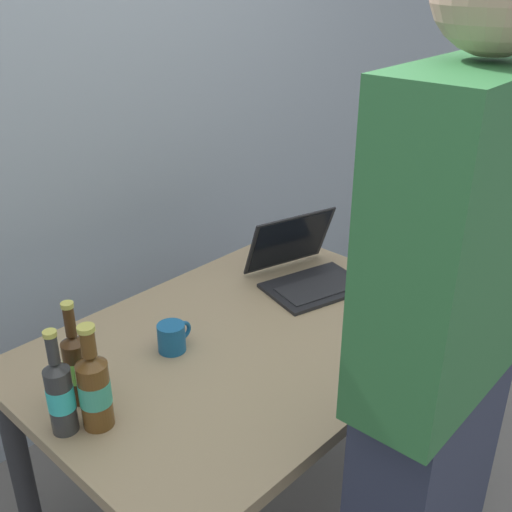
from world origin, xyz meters
TOP-DOWN VIEW (x-y plane):
  - ground_plane at (0.00, 0.00)m, footprint 8.00×8.00m
  - desk at (0.00, 0.00)m, footprint 1.28×0.88m
  - laptop at (0.38, 0.09)m, footprint 0.39×0.39m
  - beer_bottle_dark at (-0.51, -0.01)m, footprint 0.08×0.08m
  - beer_bottle_green at (-0.49, 0.11)m, footprint 0.06×0.06m
  - beer_bottle_brown at (-0.58, 0.03)m, footprint 0.06×0.06m
  - person_figure at (-0.11, -0.65)m, footprint 0.47×0.29m
  - coffee_mug at (-0.19, 0.11)m, footprint 0.11×0.08m
  - back_wall at (0.00, 0.87)m, footprint 6.00×0.10m

SIDE VIEW (x-z plane):
  - ground_plane at x=0.00m, z-range 0.00..0.00m
  - desk at x=0.00m, z-range 0.26..0.96m
  - coffee_mug at x=-0.19m, z-range 0.70..0.79m
  - laptop at x=0.38m, z-range 0.64..0.87m
  - beer_bottle_brown at x=-0.58m, z-range 0.67..0.95m
  - beer_bottle_green at x=-0.49m, z-range 0.67..0.95m
  - beer_bottle_dark at x=-0.51m, z-range 0.67..0.95m
  - person_figure at x=-0.11m, z-range 0.03..1.85m
  - back_wall at x=0.00m, z-range 0.00..2.60m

